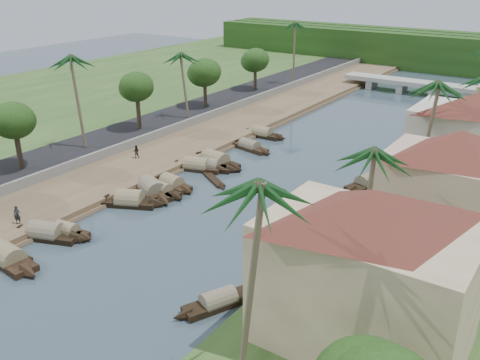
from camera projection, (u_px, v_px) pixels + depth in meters
The scene contains 41 objects.
ground at pixel (155, 256), 45.05m from camera, with size 220.00×220.00×0.00m, color #374853.
left_bank at pixel (168, 152), 68.53m from camera, with size 10.00×180.00×0.80m, color brown.
right_bank at pixel (450, 219), 50.24m from camera, with size 16.00×180.00×1.20m, color #2C4A1D.
road at pixel (121, 138), 72.84m from camera, with size 8.00×180.00×1.40m, color black.
retaining_wall at pixel (144, 139), 70.36m from camera, with size 0.40×180.00×1.10m, color slate.
far_left_fill at pixel (5, 110), 86.64m from camera, with size 45.00×220.00×1.35m, color #2C4A1D.
treeline at pixel (458, 53), 120.06m from camera, with size 120.00×14.00×8.00m.
bridge at pixel (418, 85), 99.50m from camera, with size 28.00×4.00×2.40m.
building_near at pixel (366, 268), 31.22m from camera, with size 14.85×14.85×10.20m.
building_mid at pixel (453, 187), 43.04m from camera, with size 14.11×14.11×9.70m.
building_far at pixel (479, 138), 54.18m from camera, with size 15.59×15.59×10.20m.
sampan_2 at pixel (7, 258), 43.98m from camera, with size 9.31×2.70×2.39m.
sampan_3 at pixel (46, 234), 47.82m from camera, with size 8.60×4.56×2.28m.
sampan_4 at pixel (67, 231), 48.26m from camera, with size 6.21×2.10×1.80m.
sampan_5 at pixel (130, 201), 54.31m from camera, with size 7.76×4.99×2.43m.
sampan_6 at pixel (152, 190), 56.96m from camera, with size 8.61×5.34×2.52m.
sampan_7 at pixel (161, 190), 56.97m from camera, with size 7.09×2.14×1.90m.
sampan_8 at pixel (172, 184), 58.51m from camera, with size 6.97×2.58×2.13m.
sampan_9 at pixel (208, 166), 63.54m from camera, with size 8.13×3.94×2.06m.
sampan_10 at pixel (197, 166), 63.53m from camera, with size 8.51×4.08×2.29m.
sampan_11 at pixel (215, 161), 65.16m from camera, with size 9.28×3.12×2.56m.
sampan_12 at pixel (249, 147), 70.38m from camera, with size 8.04×3.03×1.93m.
sampan_13 at pixel (262, 134), 75.55m from camera, with size 7.85×2.01×2.15m.
sampan_14 at pixel (218, 302), 38.28m from camera, with size 4.30×7.31×1.85m.
sampan_15 at pixel (280, 253), 44.68m from camera, with size 3.87×7.78×2.08m.
sampan_16 at pixel (369, 182), 58.98m from camera, with size 4.08×9.33×2.24m.
canoe_1 at pixel (17, 255), 44.95m from camera, with size 4.69×0.81×0.76m.
canoe_2 at pixel (214, 180), 60.45m from camera, with size 5.85×4.06×0.92m.
palm_0 at pixel (245, 187), 25.58m from camera, with size 3.20×3.20×13.64m.
palm_1 at pixel (372, 154), 36.88m from camera, with size 3.20×3.20×11.28m.
palm_2 at pixel (432, 86), 50.08m from camera, with size 3.20×3.20×12.83m.
palm_3 at pixel (479, 79), 63.04m from camera, with size 3.20×3.20×10.74m.
palm_5 at pixel (74, 60), 63.07m from camera, with size 3.20×3.20×12.69m.
palm_6 at pixel (185, 56), 76.35m from camera, with size 3.20×3.20×10.82m.
palm_8 at pixel (295, 25), 97.72m from camera, with size 3.20×3.20×12.72m.
tree_2 at pixel (14, 121), 58.19m from camera, with size 4.71×4.71×7.50m.
tree_3 at pixel (137, 88), 72.52m from camera, with size 4.65×4.65×7.76m.
tree_4 at pixel (205, 73), 84.21m from camera, with size 5.13×5.13×7.49m.
tree_5 at pixel (255, 61), 95.61m from camera, with size 4.80×4.80×7.20m.
person_near at pixel (17, 215), 48.49m from camera, with size 0.65×0.42×1.77m, color #23252A.
person_far at pixel (136, 152), 64.92m from camera, with size 0.78×0.60×1.60m, color #2C241F.
Camera 1 is at (28.04, -28.42, 23.00)m, focal length 40.00 mm.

